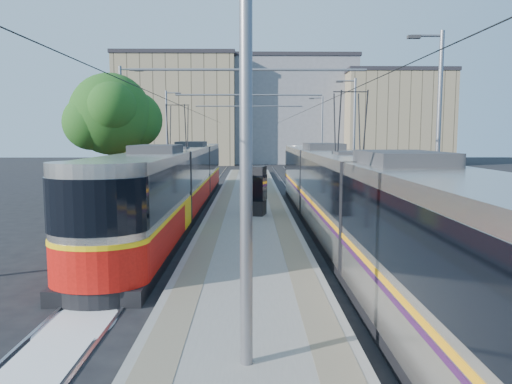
{
  "coord_description": "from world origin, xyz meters",
  "views": [
    {
      "loc": [
        0.06,
        -11.7,
        3.96
      ],
      "look_at": [
        0.31,
        9.17,
        1.6
      ],
      "focal_mm": 35.0,
      "sensor_mm": 36.0,
      "label": 1
    }
  ],
  "objects": [
    {
      "name": "tram_right",
      "position": [
        3.6,
        6.09,
        1.86
      ],
      "size": [
        2.43,
        31.23,
        5.5
      ],
      "color": "black",
      "rests_on": "ground"
    },
    {
      "name": "building_centre",
      "position": [
        6.0,
        64.0,
        7.62
      ],
      "size": [
        18.36,
        14.28,
        15.21
      ],
      "color": "gray",
      "rests_on": "ground"
    },
    {
      "name": "tactile_strip_right",
      "position": [
        1.45,
        17.0,
        0.3
      ],
      "size": [
        0.7,
        50.0,
        0.01
      ],
      "primitive_type": "cube",
      "color": "gray",
      "rests_on": "platform"
    },
    {
      "name": "rails",
      "position": [
        0.0,
        17.0,
        0.02
      ],
      "size": [
        8.71,
        70.0,
        0.03
      ],
      "color": "gray",
      "rests_on": "ground"
    },
    {
      "name": "street_lamps",
      "position": [
        -0.0,
        21.0,
        4.18
      ],
      "size": [
        15.18,
        38.22,
        8.0
      ],
      "color": "gray",
      "rests_on": "ground"
    },
    {
      "name": "platform",
      "position": [
        0.0,
        17.0,
        0.15
      ],
      "size": [
        4.0,
        50.0,
        0.3
      ],
      "primitive_type": "cube",
      "color": "gray",
      "rests_on": "ground"
    },
    {
      "name": "tram_left",
      "position": [
        -3.6,
        13.81,
        1.71
      ],
      "size": [
        2.43,
        29.17,
        5.5
      ],
      "color": "black",
      "rests_on": "ground"
    },
    {
      "name": "tactile_strip_left",
      "position": [
        -1.45,
        17.0,
        0.3
      ],
      "size": [
        0.7,
        50.0,
        0.01
      ],
      "primitive_type": "cube",
      "color": "gray",
      "rests_on": "platform"
    },
    {
      "name": "building_right",
      "position": [
        20.0,
        58.0,
        6.4
      ],
      "size": [
        14.28,
        10.2,
        12.79
      ],
      "color": "gray",
      "rests_on": "ground"
    },
    {
      "name": "building_left",
      "position": [
        -10.0,
        60.0,
        7.53
      ],
      "size": [
        16.32,
        12.24,
        15.05
      ],
      "color": "gray",
      "rests_on": "ground"
    },
    {
      "name": "tree",
      "position": [
        -7.7,
        17.76,
        5.11
      ],
      "size": [
        5.2,
        4.81,
        7.55
      ],
      "color": "#382314",
      "rests_on": "ground"
    },
    {
      "name": "catenary",
      "position": [
        0.0,
        14.15,
        4.52
      ],
      "size": [
        9.2,
        70.0,
        7.0
      ],
      "color": "gray",
      "rests_on": "platform"
    },
    {
      "name": "ground",
      "position": [
        0.0,
        0.0,
        0.0
      ],
      "size": [
        160.0,
        160.0,
        0.0
      ],
      "primitive_type": "plane",
      "color": "black",
      "rests_on": "ground"
    },
    {
      "name": "track_arrow",
      "position": [
        -3.6,
        -3.0,
        0.01
      ],
      "size": [
        1.2,
        5.0,
        0.01
      ],
      "primitive_type": "cube",
      "color": "silver",
      "rests_on": "ground"
    },
    {
      "name": "shelter",
      "position": [
        0.45,
        11.19,
        1.49
      ],
      "size": [
        0.85,
        1.14,
        2.26
      ],
      "rotation": [
        0.0,
        0.0,
        -0.23
      ],
      "color": "black",
      "rests_on": "platform"
    }
  ]
}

